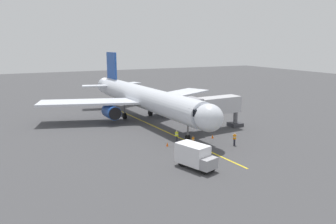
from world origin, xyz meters
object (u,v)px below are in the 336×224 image
(airplane, at_px, (144,98))
(box_truck_near_nose, at_px, (195,156))
(safety_cone_nose_left, at_px, (213,136))
(ground_crew_loader, at_px, (177,136))
(ground_crew_wing_walker, at_px, (193,142))
(jet_bridge, at_px, (208,107))
(safety_cone_nose_right, at_px, (167,144))
(ground_crew_marshaller, at_px, (235,139))

(airplane, relative_size, box_truck_near_nose, 8.10)
(safety_cone_nose_left, bearing_deg, ground_crew_loader, -4.48)
(ground_crew_wing_walker, bearing_deg, box_truck_near_nose, 62.22)
(airplane, bearing_deg, safety_cone_nose_left, 107.77)
(airplane, bearing_deg, jet_bridge, 120.22)
(box_truck_near_nose, bearing_deg, jet_bridge, -127.02)
(airplane, xyz_separation_m, jet_bridge, (-6.29, 10.80, -0.24))
(safety_cone_nose_left, distance_m, safety_cone_nose_right, 7.47)
(airplane, bearing_deg, ground_crew_wing_walker, 89.54)
(ground_crew_marshaller, relative_size, ground_crew_loader, 1.00)
(airplane, height_order, ground_crew_marshaller, airplane)
(ground_crew_wing_walker, relative_size, box_truck_near_nose, 0.34)
(ground_crew_wing_walker, xyz_separation_m, safety_cone_nose_left, (-4.84, -2.84, -0.61))
(safety_cone_nose_right, bearing_deg, jet_bridge, -153.85)
(ground_crew_marshaller, relative_size, box_truck_near_nose, 0.34)
(ground_crew_wing_walker, bearing_deg, safety_cone_nose_right, -40.88)
(ground_crew_marshaller, xyz_separation_m, box_truck_near_nose, (8.79, 4.81, 0.50))
(ground_crew_loader, distance_m, box_truck_near_nose, 9.69)
(jet_bridge, bearing_deg, safety_cone_nose_right, 26.15)
(jet_bridge, xyz_separation_m, ground_crew_marshaller, (0.84, 7.96, -2.88))
(ground_crew_loader, xyz_separation_m, safety_cone_nose_left, (-5.54, 0.43, -0.61))
(box_truck_near_nose, bearing_deg, ground_crew_wing_walker, -117.78)
(safety_cone_nose_right, bearing_deg, ground_crew_loader, -152.04)
(ground_crew_loader, bearing_deg, ground_crew_marshaller, 144.17)
(airplane, distance_m, jet_bridge, 12.50)
(ground_crew_marshaller, height_order, box_truck_near_nose, box_truck_near_nose)
(airplane, xyz_separation_m, safety_cone_nose_right, (2.75, 15.23, -3.73))
(safety_cone_nose_left, relative_size, safety_cone_nose_right, 1.00)
(safety_cone_nose_left, height_order, safety_cone_nose_right, same)
(jet_bridge, height_order, ground_crew_wing_walker, jet_bridge)
(airplane, height_order, box_truck_near_nose, airplane)
(jet_bridge, xyz_separation_m, ground_crew_loader, (7.13, 3.42, -2.88))
(airplane, distance_m, ground_crew_loader, 14.58)
(jet_bridge, distance_m, ground_crew_loader, 8.41)
(airplane, xyz_separation_m, box_truck_near_nose, (3.34, 23.57, -2.62))
(safety_cone_nose_left, xyz_separation_m, safety_cone_nose_right, (7.45, 0.58, 0.00))
(ground_crew_marshaller, xyz_separation_m, safety_cone_nose_right, (8.20, -3.53, -0.61))
(ground_crew_loader, bearing_deg, safety_cone_nose_right, 27.96)
(ground_crew_marshaller, bearing_deg, box_truck_near_nose, 28.67)
(safety_cone_nose_right, bearing_deg, ground_crew_marshaller, 156.72)
(ground_crew_wing_walker, distance_m, safety_cone_nose_left, 5.64)
(ground_crew_marshaller, relative_size, ground_crew_wing_walker, 1.00)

